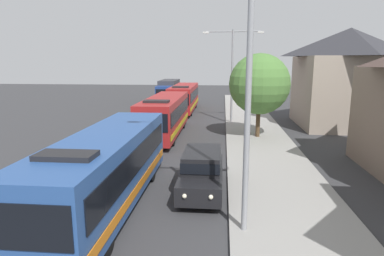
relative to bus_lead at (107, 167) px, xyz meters
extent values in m
cube|color=#284C8C|center=(0.00, 0.02, 0.01)|extent=(2.50, 11.11, 2.70)
cube|color=black|center=(1.27, 0.02, 0.36)|extent=(0.04, 10.22, 1.00)
cube|color=black|center=(-1.27, 0.02, 0.36)|extent=(0.04, 10.22, 1.00)
cube|color=black|center=(0.00, -5.55, 0.31)|extent=(2.30, 0.04, 1.20)
cube|color=orange|center=(1.28, 0.02, -0.79)|extent=(0.03, 10.55, 0.36)
cube|color=black|center=(0.00, -3.31, 1.44)|extent=(1.75, 0.90, 0.16)
cylinder|color=black|center=(1.10, -3.42, -1.19)|extent=(0.28, 1.00, 1.00)
cylinder|color=black|center=(-1.10, -3.42, -1.19)|extent=(0.28, 1.00, 1.00)
cylinder|color=black|center=(1.10, 3.08, -1.19)|extent=(0.28, 1.00, 1.00)
cylinder|color=black|center=(-1.10, 3.08, -1.19)|extent=(0.28, 1.00, 1.00)
cube|color=maroon|center=(0.00, 13.43, 0.01)|extent=(2.50, 10.80, 2.70)
cube|color=black|center=(1.27, 13.43, 0.36)|extent=(0.04, 9.94, 1.00)
cube|color=black|center=(-1.27, 13.43, 0.36)|extent=(0.04, 9.94, 1.00)
cube|color=black|center=(0.00, 8.01, 0.31)|extent=(2.30, 0.04, 1.20)
cube|color=gold|center=(1.28, 13.43, -0.79)|extent=(0.03, 10.26, 0.36)
cube|color=black|center=(0.00, 10.19, 1.44)|extent=(1.75, 0.90, 0.16)
cylinder|color=black|center=(1.10, 10.08, -1.19)|extent=(0.28, 1.00, 1.00)
cylinder|color=black|center=(-1.10, 10.08, -1.19)|extent=(0.28, 1.00, 1.00)
cylinder|color=black|center=(1.10, 16.40, -1.19)|extent=(0.28, 1.00, 1.00)
cylinder|color=black|center=(-1.10, 16.40, -1.19)|extent=(0.28, 1.00, 1.00)
cube|color=maroon|center=(0.00, 26.48, 0.01)|extent=(2.50, 10.87, 2.70)
cube|color=black|center=(1.27, 26.48, 0.36)|extent=(0.04, 10.00, 1.00)
cube|color=black|center=(-1.27, 26.48, 0.36)|extent=(0.04, 10.00, 1.00)
cube|color=black|center=(0.00, 21.03, 0.31)|extent=(2.30, 0.04, 1.20)
cube|color=gold|center=(1.28, 26.48, -0.79)|extent=(0.03, 10.32, 0.36)
cube|color=black|center=(0.00, 23.22, 1.44)|extent=(1.75, 0.90, 0.16)
cylinder|color=black|center=(1.10, 23.11, -1.19)|extent=(0.28, 1.00, 1.00)
cylinder|color=black|center=(-1.10, 23.11, -1.19)|extent=(0.28, 1.00, 1.00)
cylinder|color=black|center=(1.10, 29.47, -1.19)|extent=(0.28, 1.00, 1.00)
cylinder|color=black|center=(-1.10, 29.47, -1.19)|extent=(0.28, 1.00, 1.00)
cube|color=black|center=(3.70, 1.91, -0.99)|extent=(1.84, 4.85, 0.80)
cube|color=black|center=(3.70, 2.06, -0.19)|extent=(1.62, 2.81, 0.80)
cube|color=black|center=(3.70, 2.06, -0.19)|extent=(1.66, 2.91, 0.44)
sphere|color=#F9EFCC|center=(3.19, -0.54, -0.89)|extent=(0.18, 0.18, 0.18)
sphere|color=#F9EFCC|center=(4.20, -0.54, -0.89)|extent=(0.18, 0.18, 0.18)
cylinder|color=black|center=(2.88, 0.40, -1.34)|extent=(0.22, 0.70, 0.70)
cylinder|color=black|center=(4.52, 0.40, -1.34)|extent=(0.22, 0.70, 0.70)
cylinder|color=black|center=(2.88, 3.41, -1.34)|extent=(0.22, 0.70, 0.70)
cylinder|color=black|center=(4.52, 3.41, -1.34)|extent=(0.22, 0.70, 0.70)
cube|color=navy|center=(-3.30, 32.04, -0.24)|extent=(2.30, 1.80, 2.20)
cube|color=#333338|center=(-3.30, 36.00, 0.11)|extent=(2.35, 6.12, 2.70)
cube|color=black|center=(-3.30, 31.12, 0.06)|extent=(2.07, 0.04, 0.90)
cylinder|color=black|center=(-4.33, 32.04, -1.24)|extent=(0.26, 0.90, 0.90)
cylinder|color=black|center=(-2.27, 32.04, -1.24)|extent=(0.26, 0.90, 0.90)
cylinder|color=black|center=(-4.33, 37.28, -1.24)|extent=(0.26, 0.90, 0.90)
cylinder|color=black|center=(-2.27, 37.28, -1.24)|extent=(0.26, 0.90, 0.90)
cylinder|color=gray|center=(5.40, -1.67, 2.81)|extent=(0.20, 0.20, 8.70)
cylinder|color=gray|center=(5.40, 19.17, 2.74)|extent=(0.20, 0.20, 8.56)
cylinder|color=gray|center=(4.16, 19.17, 6.82)|extent=(2.47, 0.10, 0.10)
cube|color=silver|center=(2.92, 19.17, 6.74)|extent=(0.56, 0.28, 0.16)
cylinder|color=gray|center=(6.63, 19.17, 6.82)|extent=(2.47, 0.10, 0.10)
cube|color=silver|center=(7.87, 19.17, 6.74)|extent=(0.56, 0.28, 0.16)
cylinder|color=#4C3823|center=(7.29, 12.98, -0.44)|extent=(0.32, 0.32, 2.21)
sphere|color=#4C7A38|center=(7.29, 12.98, 2.49)|extent=(4.56, 4.56, 4.56)
cube|color=gray|center=(15.63, 18.81, 1.46)|extent=(8.09, 8.30, 6.30)
pyramid|color=#2D2D33|center=(15.63, 18.81, 5.82)|extent=(8.49, 8.71, 2.43)
camera|label=1|loc=(4.60, -12.38, 4.19)|focal=31.06mm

